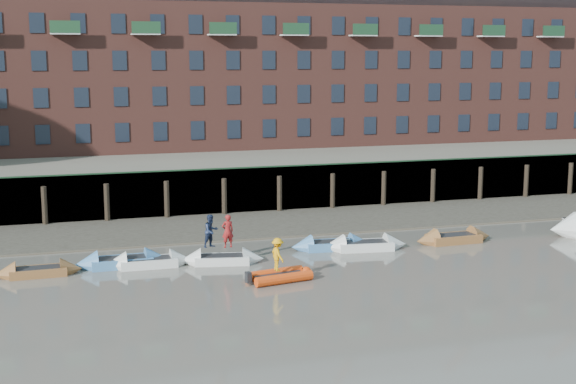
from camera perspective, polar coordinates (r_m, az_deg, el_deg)
name	(u,v)px	position (r m, az deg, el deg)	size (l,w,h in m)	color
ground	(368,306)	(36.53, 5.74, -8.07)	(220.00, 220.00, 0.00)	#615C54
foreshore	(266,224)	(53.06, -1.58, -2.32)	(110.00, 8.00, 0.50)	#3D382F
mud_band	(280,236)	(49.86, -0.58, -3.11)	(110.00, 1.60, 0.10)	#4C4336
river_wall	(250,190)	(56.92, -2.72, 0.15)	(110.00, 1.23, 3.30)	#2D2A26
bank_terrace	(213,164)	(70.07, -5.36, 1.97)	(110.00, 28.00, 3.20)	#5E594D
apartment_terrace	(209,33)	(70.40, -5.67, 11.17)	(80.60, 15.56, 20.98)	brown
rowboat_0	(38,272)	(42.93, -17.33, -5.43)	(4.38, 1.37, 1.26)	brown
rowboat_1	(122,262)	(43.61, -11.73, -4.89)	(5.01, 1.54, 1.45)	teal
rowboat_2	(149,262)	(43.34, -9.88, -4.95)	(4.65, 1.41, 1.35)	silver
rowboat_3	(222,259)	(43.46, -4.72, -4.80)	(4.67, 2.12, 1.31)	silver
rowboat_4	(331,245)	(46.47, 3.09, -3.79)	(4.78, 1.65, 1.37)	teal
rowboat_5	(365,246)	(46.48, 5.48, -3.81)	(5.06, 1.99, 1.43)	silver
rowboat_6	(454,238)	(49.03, 11.70, -3.25)	(4.96, 1.61, 1.42)	brown
rib_tender	(282,276)	(40.19, -0.45, -5.96)	(3.42, 2.10, 0.58)	#D63E0D
person_rower_a	(228,231)	(43.15, -4.32, -2.79)	(0.65, 0.43, 1.80)	maroon
person_rower_b	(211,231)	(43.23, -5.50, -2.78)	(0.88, 0.68, 1.80)	#19233F
person_rib_crew	(278,254)	(39.79, -0.74, -4.46)	(1.07, 0.61, 1.65)	orange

